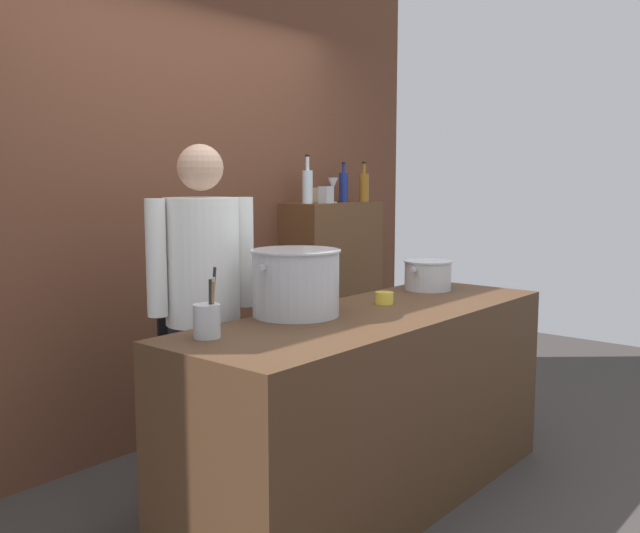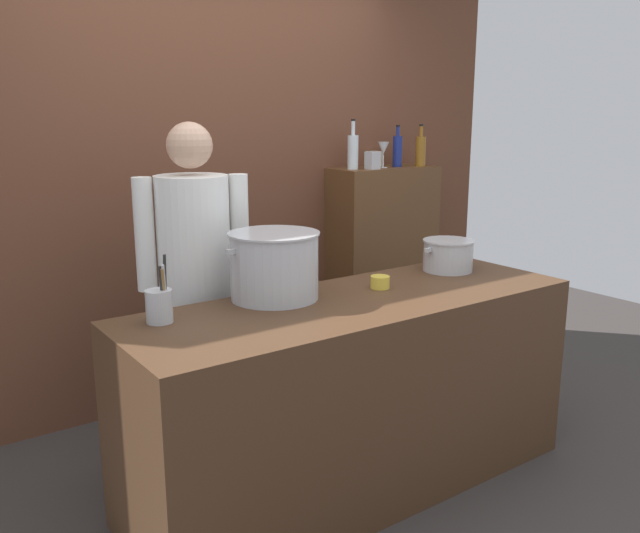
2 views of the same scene
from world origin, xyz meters
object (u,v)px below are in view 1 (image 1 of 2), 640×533
stockpot_large (296,283)px  wine_bottle_clear (307,186)px  butter_jar (384,298)px  wine_glass_wide (333,185)px  wine_bottle_cobalt (344,187)px  utensil_crock (207,320)px  spice_tin_cream (321,195)px  chef (202,297)px  stockpot_small (428,275)px  spice_tin_silver (326,195)px  wine_bottle_amber (364,187)px

stockpot_large → wine_bottle_clear: (1.18, 0.95, 0.41)m
butter_jar → wine_bottle_clear: bearing=57.6°
stockpot_large → wine_glass_wide: wine_glass_wide is taller
stockpot_large → wine_bottle_cobalt: size_ratio=1.66×
utensil_crock → spice_tin_cream: 2.34m
wine_glass_wide → butter_jar: bearing=-131.0°
chef → spice_tin_cream: 1.84m
wine_bottle_clear → wine_bottle_cobalt: 0.37m
stockpot_small → spice_tin_silver: size_ratio=2.93×
butter_jar → wine_bottle_cobalt: bearing=45.5°
stockpot_large → spice_tin_cream: bearing=36.3°
stockpot_small → wine_bottle_clear: (0.18, 1.03, 0.48)m
wine_bottle_amber → spice_tin_silver: (-0.42, 0.00, -0.05)m
utensil_crock → stockpot_small: bearing=-1.4°
wine_bottle_amber → wine_glass_wide: 0.29m
butter_jar → wine_bottle_cobalt: wine_bottle_cobalt is taller
wine_bottle_amber → wine_glass_wide: (-0.29, 0.05, 0.02)m
butter_jar → utensil_crock: bearing=174.2°
chef → spice_tin_silver: 1.62m
stockpot_small → spice_tin_silver: spice_tin_silver is taller
butter_jar → wine_bottle_amber: wine_bottle_amber is taller
chef → wine_bottle_cobalt: (1.75, 0.54, 0.49)m
stockpot_small → utensil_crock: (-1.55, 0.04, -0.01)m
wine_bottle_clear → wine_glass_wide: size_ratio=1.86×
utensil_crock → wine_bottle_amber: (2.25, 0.92, 0.48)m
spice_tin_cream → stockpot_small: bearing=-111.9°
stockpot_small → spice_tin_silver: (0.28, 0.96, 0.42)m
stockpot_small → wine_bottle_amber: bearing=53.6°
spice_tin_cream → spice_tin_silver: spice_tin_silver is taller
wine_bottle_cobalt → spice_tin_silver: (-0.27, -0.06, -0.05)m
chef → stockpot_large: (0.19, -0.41, 0.08)m
butter_jar → spice_tin_cream: size_ratio=0.89×
butter_jar → spice_tin_cream: 1.63m
stockpot_large → spice_tin_silver: size_ratio=4.11×
wine_glass_wide → stockpot_large: bearing=-146.7°
stockpot_large → chef: bearing=114.8°
utensil_crock → spice_tin_silver: (1.84, 0.92, 0.43)m
utensil_crock → spice_tin_cream: spice_tin_cream is taller
utensil_crock → wine_bottle_amber: size_ratio=0.98×
chef → wine_bottle_amber: 2.02m
stockpot_small → wine_glass_wide: 1.19m
wine_bottle_cobalt → butter_jar: bearing=-134.5°
spice_tin_cream → wine_bottle_amber: bearing=-40.0°
utensil_crock → wine_bottle_clear: wine_bottle_clear is taller
wine_bottle_amber → stockpot_small: bearing=-126.4°
stockpot_small → wine_bottle_cobalt: (0.55, 1.02, 0.47)m
wine_bottle_cobalt → wine_bottle_amber: bearing=-23.3°
stockpot_small → spice_tin_cream: (0.46, 1.15, 0.41)m
utensil_crock → wine_glass_wide: (1.97, 0.97, 0.50)m
chef → spice_tin_silver: (1.48, 0.48, 0.44)m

